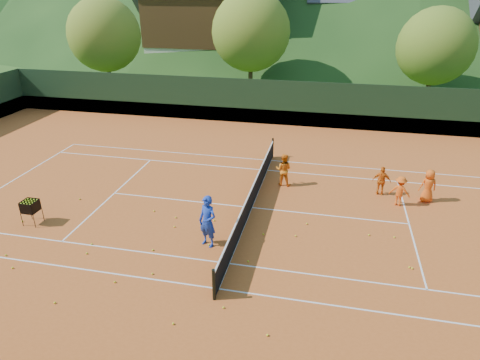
% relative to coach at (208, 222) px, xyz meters
% --- Properties ---
extents(ground, '(400.00, 400.00, 0.00)m').
position_rel_coach_xyz_m(ground, '(1.01, 3.16, -1.01)').
color(ground, '#274C17').
rests_on(ground, ground).
extents(clay_court, '(40.00, 24.00, 0.02)m').
position_rel_coach_xyz_m(clay_court, '(1.01, 3.16, -1.00)').
color(clay_court, '#B8521D').
rests_on(clay_court, ground).
extents(coach, '(0.85, 0.72, 1.97)m').
position_rel_coach_xyz_m(coach, '(0.00, 0.00, 0.00)').
color(coach, '#1A38AC').
rests_on(coach, clay_court).
extents(student_a, '(0.80, 0.65, 1.55)m').
position_rel_coach_xyz_m(student_a, '(2.02, 5.74, -0.21)').
color(student_a, orange).
rests_on(student_a, clay_court).
extents(student_b, '(0.83, 0.43, 1.35)m').
position_rel_coach_xyz_m(student_b, '(6.45, 5.64, -0.31)').
color(student_b, orange).
rests_on(student_b, clay_court).
extents(student_c, '(0.81, 0.62, 1.49)m').
position_rel_coach_xyz_m(student_c, '(8.37, 5.39, -0.24)').
color(student_c, '#F25C15').
rests_on(student_c, clay_court).
extents(student_d, '(0.96, 0.71, 1.33)m').
position_rel_coach_xyz_m(student_d, '(7.14, 4.77, -0.32)').
color(student_d, '#F25C15').
rests_on(student_d, clay_court).
extents(tennis_ball_0, '(0.07, 0.07, 0.07)m').
position_rel_coach_xyz_m(tennis_ball_0, '(-4.05, -1.50, -0.95)').
color(tennis_ball_0, yellow).
rests_on(tennis_ball_0, clay_court).
extents(tennis_ball_1, '(0.07, 0.07, 0.07)m').
position_rel_coach_xyz_m(tennis_ball_1, '(-3.61, -4.04, -0.95)').
color(tennis_ball_1, yellow).
rests_on(tennis_ball_1, clay_court).
extents(tennis_ball_2, '(0.07, 0.07, 0.07)m').
position_rel_coach_xyz_m(tennis_ball_2, '(-1.65, 0.89, -0.95)').
color(tennis_ball_2, yellow).
rests_on(tennis_ball_2, clay_court).
extents(tennis_ball_3, '(0.07, 0.07, 0.07)m').
position_rel_coach_xyz_m(tennis_ball_3, '(1.38, -3.16, -0.95)').
color(tennis_ball_3, yellow).
rests_on(tennis_ball_3, clay_court).
extents(tennis_ball_4, '(0.07, 0.07, 0.07)m').
position_rel_coach_xyz_m(tennis_ball_4, '(-6.04, -2.81, -0.95)').
color(tennis_ball_4, yellow).
rests_on(tennis_ball_4, clay_court).
extents(tennis_ball_5, '(0.07, 0.07, 0.07)m').
position_rel_coach_xyz_m(tennis_ball_5, '(6.72, 1.95, -0.95)').
color(tennis_ball_5, yellow).
rests_on(tennis_ball_5, clay_court).
extents(tennis_ball_7, '(0.07, 0.07, 0.07)m').
position_rel_coach_xyz_m(tennis_ball_7, '(-6.78, -2.21, -0.95)').
color(tennis_ball_7, yellow).
rests_on(tennis_ball_7, clay_court).
extents(tennis_ball_8, '(0.07, 0.07, 0.07)m').
position_rel_coach_xyz_m(tennis_ball_8, '(-0.26, 1.70, -0.95)').
color(tennis_ball_8, yellow).
rests_on(tennis_ball_8, clay_court).
extents(tennis_ball_9, '(0.07, 0.07, 0.07)m').
position_rel_coach_xyz_m(tennis_ball_9, '(-7.77, -0.03, -0.95)').
color(tennis_ball_9, yellow).
rests_on(tennis_ball_9, clay_court).
extents(tennis_ball_10, '(0.07, 0.07, 0.07)m').
position_rel_coach_xyz_m(tennis_ball_10, '(-2.32, -2.75, -0.95)').
color(tennis_ball_10, yellow).
rests_on(tennis_ball_10, clay_court).
extents(tennis_ball_12, '(0.07, 0.07, 0.07)m').
position_rel_coach_xyz_m(tennis_ball_12, '(-2.93, 1.92, -0.95)').
color(tennis_ball_12, yellow).
rests_on(tennis_ball_12, clay_court).
extents(tennis_ball_13, '(0.07, 0.07, 0.07)m').
position_rel_coach_xyz_m(tennis_ball_13, '(1.64, -0.75, -0.95)').
color(tennis_ball_13, yellow).
rests_on(tennis_ball_13, clay_court).
extents(tennis_ball_14, '(0.07, 0.07, 0.07)m').
position_rel_coach_xyz_m(tennis_ball_14, '(-1.84, -0.80, -0.95)').
color(tennis_ball_14, yellow).
rests_on(tennis_ball_14, clay_court).
extents(tennis_ball_15, '(0.07, 0.07, 0.07)m').
position_rel_coach_xyz_m(tennis_ball_15, '(-4.19, -0.92, -0.95)').
color(tennis_ball_15, yellow).
rests_on(tennis_ball_15, clay_court).
extents(tennis_ball_16, '(0.07, 0.07, 0.07)m').
position_rel_coach_xyz_m(tennis_ball_16, '(-1.85, 1.59, -0.95)').
color(tennis_ball_16, yellow).
rests_on(tennis_ball_16, clay_court).
extents(tennis_ball_17, '(0.07, 0.07, 0.07)m').
position_rel_coach_xyz_m(tennis_ball_17, '(7.10, 0.06, -0.95)').
color(tennis_ball_17, yellow).
rests_on(tennis_ball_17, clay_court).
extents(tennis_ball_18, '(0.07, 0.07, 0.07)m').
position_rel_coach_xyz_m(tennis_ball_18, '(-1.31, -2.10, -0.95)').
color(tennis_ball_18, yellow).
rests_on(tennis_ball_18, clay_court).
extents(tennis_ball_19, '(0.07, 0.07, 0.07)m').
position_rel_coach_xyz_m(tennis_ball_19, '(0.16, -4.10, -0.95)').
color(tennis_ball_19, yellow).
rests_on(tennis_ball_19, clay_court).
extents(tennis_ball_20, '(0.07, 0.07, 0.07)m').
position_rel_coach_xyz_m(tennis_ball_20, '(-6.59, 2.23, -0.95)').
color(tennis_ball_20, yellow).
rests_on(tennis_ball_20, clay_court).
extents(tennis_ball_21, '(0.07, 0.07, 0.07)m').
position_rel_coach_xyz_m(tennis_ball_21, '(5.80, 1.91, -0.95)').
color(tennis_ball_21, yellow).
rests_on(tennis_ball_21, clay_court).
extents(tennis_ball_22, '(0.07, 0.07, 0.07)m').
position_rel_coach_xyz_m(tennis_ball_22, '(0.04, -0.06, -0.95)').
color(tennis_ball_22, yellow).
rests_on(tennis_ball_22, clay_court).
extents(tennis_ball_23, '(0.07, 0.07, 0.07)m').
position_rel_coach_xyz_m(tennis_ball_23, '(-8.22, 1.03, -0.95)').
color(tennis_ball_23, yellow).
rests_on(tennis_ball_23, clay_court).
extents(tennis_ball_24, '(0.07, 0.07, 0.07)m').
position_rel_coach_xyz_m(tennis_ball_24, '(2.82, -3.96, -0.95)').
color(tennis_ball_24, yellow).
rests_on(tennis_ball_24, clay_court).
extents(tennis_ball_25, '(0.07, 0.07, 0.07)m').
position_rel_coach_xyz_m(tennis_ball_25, '(1.86, 1.10, -0.95)').
color(tennis_ball_25, yellow).
rests_on(tennis_ball_25, clay_court).
extents(tennis_ball_26, '(0.07, 0.07, 0.07)m').
position_rel_coach_xyz_m(tennis_ball_26, '(3.42, 2.25, -0.95)').
color(tennis_ball_26, yellow).
rests_on(tennis_ball_26, clay_court).
extents(tennis_ball_27, '(0.07, 0.07, 0.07)m').
position_rel_coach_xyz_m(tennis_ball_27, '(7.01, 0.10, -0.95)').
color(tennis_ball_27, yellow).
rests_on(tennis_ball_27, clay_court).
extents(tennis_ball_28, '(0.07, 0.07, 0.07)m').
position_rel_coach_xyz_m(tennis_ball_28, '(3.07, 1.25, -0.95)').
color(tennis_ball_28, yellow).
rests_on(tennis_ball_28, clay_court).
extents(court_lines, '(23.83, 11.03, 0.00)m').
position_rel_coach_xyz_m(court_lines, '(1.01, 3.16, -0.98)').
color(court_lines, white).
rests_on(court_lines, clay_court).
extents(tennis_net, '(0.10, 12.07, 1.10)m').
position_rel_coach_xyz_m(tennis_net, '(1.01, 3.16, -0.48)').
color(tennis_net, black).
rests_on(tennis_net, clay_court).
extents(perimeter_fence, '(40.40, 24.24, 3.00)m').
position_rel_coach_xyz_m(perimeter_fence, '(1.01, 3.16, 0.26)').
color(perimeter_fence, black).
rests_on(perimeter_fence, clay_court).
extents(ball_hopper, '(0.57, 0.57, 1.00)m').
position_rel_coach_xyz_m(ball_hopper, '(-7.27, -0.00, -0.24)').
color(ball_hopper, black).
rests_on(ball_hopper, clay_court).
extents(chalet_left, '(13.80, 9.93, 12.92)m').
position_rel_coach_xyz_m(chalet_left, '(-8.99, 33.16, 4.64)').
color(chalet_left, beige).
rests_on(chalet_left, ground).
extents(chalet_mid, '(12.65, 8.82, 11.45)m').
position_rel_coach_xyz_m(chalet_mid, '(7.01, 37.16, 3.98)').
color(chalet_mid, beige).
rests_on(chalet_mid, ground).
extents(tree_a, '(6.00, 6.00, 7.88)m').
position_rel_coach_xyz_m(tree_a, '(-14.99, 21.16, 3.86)').
color(tree_a, '#402719').
rests_on(tree_a, ground).
extents(tree_b, '(6.40, 6.40, 8.40)m').
position_rel_coach_xyz_m(tree_b, '(-2.99, 23.16, 4.19)').
color(tree_b, '#412B1A').
rests_on(tree_b, ground).
extents(tree_c, '(5.60, 5.60, 7.35)m').
position_rel_coach_xyz_m(tree_c, '(11.01, 22.16, 3.54)').
color(tree_c, '#3F2919').
rests_on(tree_c, ground).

